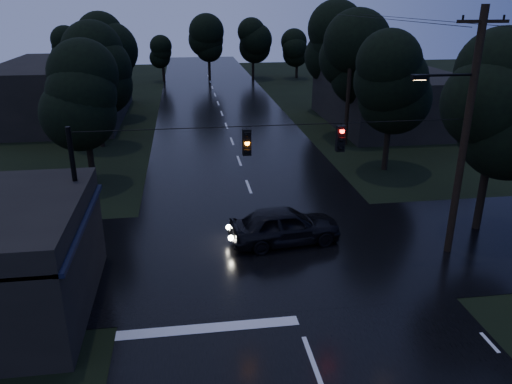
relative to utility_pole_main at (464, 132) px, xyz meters
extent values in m
cube|color=black|center=(-7.41, 19.00, -5.26)|extent=(12.00, 120.00, 0.02)
cube|color=black|center=(-7.41, 1.00, -5.26)|extent=(60.00, 9.00, 0.02)
cube|color=black|center=(-14.41, -2.00, -2.06)|extent=(0.30, 7.00, 0.15)
cylinder|color=black|center=(-14.61, -5.00, -3.76)|extent=(0.10, 0.10, 3.00)
cylinder|color=black|center=(-14.61, 1.00, -3.76)|extent=(0.10, 0.10, 3.00)
cube|color=#EFD35F|center=(-14.46, -3.50, -2.76)|extent=(0.06, 1.60, 0.50)
cube|color=#EFD35F|center=(-14.46, -0.80, -2.76)|extent=(0.06, 1.20, 0.50)
cube|color=black|center=(6.59, 23.00, -3.06)|extent=(10.00, 14.00, 4.40)
cube|color=black|center=(-21.41, 29.00, -2.76)|extent=(10.00, 16.00, 5.00)
cylinder|color=black|center=(0.09, 0.00, -0.26)|extent=(0.30, 0.30, 10.00)
cube|color=black|center=(0.09, 0.00, 4.14)|extent=(2.00, 0.12, 0.12)
cylinder|color=black|center=(-1.01, 0.00, 2.24)|extent=(2.20, 0.10, 0.10)
cube|color=black|center=(-2.11, 0.00, 2.19)|extent=(0.60, 0.25, 0.18)
cube|color=#FFB266|center=(-2.11, 0.00, 2.09)|extent=(0.45, 0.18, 0.03)
cylinder|color=black|center=(0.89, 17.00, -1.51)|extent=(0.30, 0.30, 7.50)
cube|color=black|center=(0.89, 17.00, 1.64)|extent=(2.00, 0.12, 0.12)
cylinder|color=black|center=(-14.91, 0.00, -2.26)|extent=(0.18, 0.18, 6.00)
cylinder|color=black|center=(-7.41, 0.00, 0.54)|extent=(15.00, 0.03, 0.03)
cube|color=black|center=(-8.61, 0.00, -0.06)|extent=(0.32, 0.25, 1.00)
sphere|color=orange|center=(-8.61, -0.15, -0.06)|extent=(0.18, 0.18, 0.18)
cube|color=black|center=(-5.01, 0.00, -0.06)|extent=(0.32, 0.25, 1.00)
sphere|color=#FF0C07|center=(-5.01, -0.15, -0.06)|extent=(0.18, 0.18, 0.18)
cylinder|color=black|center=(2.59, 2.00, -3.86)|extent=(0.36, 0.36, 2.80)
sphere|color=black|center=(2.59, 2.00, -0.46)|extent=(4.48, 4.48, 4.48)
sphere|color=black|center=(2.59, 2.00, 0.74)|extent=(4.48, 4.48, 4.48)
sphere|color=black|center=(2.59, 2.00, 1.94)|extent=(4.48, 4.48, 4.48)
cylinder|color=black|center=(-16.41, 11.00, -4.03)|extent=(0.36, 0.36, 2.45)
sphere|color=black|center=(-16.41, 11.00, -1.06)|extent=(3.92, 3.92, 3.92)
sphere|color=black|center=(-16.41, 11.00, -0.01)|extent=(3.92, 3.92, 3.92)
sphere|color=black|center=(-16.41, 11.00, 1.04)|extent=(3.92, 3.92, 3.92)
cylinder|color=black|center=(-17.01, 19.00, -3.95)|extent=(0.36, 0.36, 2.62)
sphere|color=black|center=(-17.01, 19.00, -0.76)|extent=(4.20, 4.20, 4.20)
sphere|color=black|center=(-17.01, 19.00, 0.37)|extent=(4.20, 4.20, 4.20)
sphere|color=black|center=(-17.01, 19.00, 1.49)|extent=(4.20, 4.20, 4.20)
cylinder|color=black|center=(-17.61, 29.00, -3.86)|extent=(0.36, 0.36, 2.80)
sphere|color=black|center=(-17.61, 29.00, -0.46)|extent=(4.48, 4.48, 4.48)
sphere|color=black|center=(-17.61, 29.00, 0.74)|extent=(4.48, 4.48, 4.48)
sphere|color=black|center=(-17.61, 29.00, 1.94)|extent=(4.48, 4.48, 4.48)
cylinder|color=black|center=(1.59, 11.00, -3.95)|extent=(0.36, 0.36, 2.62)
sphere|color=black|center=(1.59, 11.00, -0.76)|extent=(4.20, 4.20, 4.20)
sphere|color=black|center=(1.59, 11.00, 0.37)|extent=(4.20, 4.20, 4.20)
sphere|color=black|center=(1.59, 11.00, 1.49)|extent=(4.20, 4.20, 4.20)
cylinder|color=black|center=(2.19, 19.00, -3.86)|extent=(0.36, 0.36, 2.80)
sphere|color=black|center=(2.19, 19.00, -0.46)|extent=(4.48, 4.48, 4.48)
sphere|color=black|center=(2.19, 19.00, 0.74)|extent=(4.48, 4.48, 4.48)
sphere|color=black|center=(2.19, 19.00, 1.94)|extent=(4.48, 4.48, 4.48)
cylinder|color=black|center=(2.79, 29.00, -3.77)|extent=(0.36, 0.36, 2.97)
sphere|color=black|center=(2.79, 29.00, -0.16)|extent=(4.76, 4.76, 4.76)
sphere|color=black|center=(2.79, 29.00, 1.12)|extent=(4.76, 4.76, 4.76)
sphere|color=black|center=(2.79, 29.00, 2.39)|extent=(4.76, 4.76, 4.76)
imported|color=black|center=(-6.71, 1.81, -4.42)|extent=(5.10, 2.53, 1.67)
camera|label=1|loc=(-10.80, -17.79, 4.90)|focal=35.00mm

